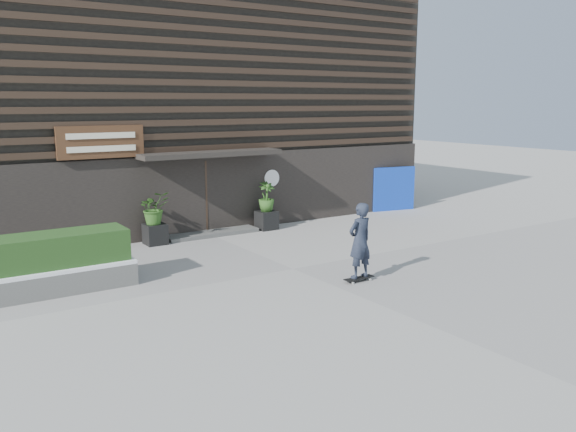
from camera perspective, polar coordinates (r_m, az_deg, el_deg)
ground at (r=14.92m, az=0.48°, el=-5.08°), size 80.00×80.00×0.00m
entrance_step at (r=18.79m, az=-7.35°, el=-1.64°), size 3.00×0.80×0.12m
planter_pot_left at (r=17.82m, az=-12.57°, el=-1.70°), size 0.60×0.60×0.60m
bamboo_left at (r=17.68m, az=-12.68°, el=0.77°), size 0.86×0.75×0.96m
planter_pot_right at (r=19.45m, az=-2.07°, el=-0.40°), size 0.60×0.60×0.60m
bamboo_right at (r=19.32m, az=-2.09°, el=1.87°), size 0.54×0.54×0.96m
raised_bed at (r=14.14m, az=-21.68°, el=-5.71°), size 3.50×1.20×0.50m
snow_layer at (r=14.07m, az=-21.76°, el=-4.57°), size 3.50×1.20×0.08m
hedge at (r=13.97m, az=-21.87°, el=-3.03°), size 3.30×1.00×0.70m
blue_tarp at (r=23.13m, az=10.08°, el=2.57°), size 1.76×0.45×1.66m
building at (r=23.29m, az=-13.49°, el=10.30°), size 18.00×11.00×8.00m
skateboarder at (r=13.75m, az=6.89°, el=-2.38°), size 0.78×0.47×1.85m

